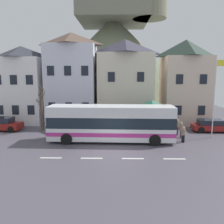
{
  "coord_description": "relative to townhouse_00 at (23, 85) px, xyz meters",
  "views": [
    {
      "loc": [
        0.36,
        -17.71,
        5.99
      ],
      "look_at": [
        -0.19,
        5.84,
        2.23
      ],
      "focal_mm": 37.15,
      "sensor_mm": 36.0,
      "label": 1
    }
  ],
  "objects": [
    {
      "name": "parked_car_01",
      "position": [
        22.13,
        -4.66,
        -4.14
      ],
      "size": [
        4.17,
        2.06,
        1.28
      ],
      "rotation": [
        0.0,
        0.0,
        -0.05
      ],
      "color": "maroon",
      "rests_on": "ground_plane"
    },
    {
      "name": "townhouse_02",
      "position": [
        12.98,
        0.93,
        0.46
      ],
      "size": [
        6.66,
        7.02,
        10.47
      ],
      "color": "beige",
      "rests_on": "ground_plane"
    },
    {
      "name": "transit_bus",
      "position": [
        11.45,
        -8.71,
        -3.13
      ],
      "size": [
        11.33,
        2.93,
        3.27
      ],
      "rotation": [
        0.0,
        0.0,
        -0.02
      ],
      "color": "white",
      "rests_on": "ground_plane"
    },
    {
      "name": "bare_tree_00",
      "position": [
        3.86,
        -4.78,
        -2.29
      ],
      "size": [
        1.46,
        1.84,
        4.75
      ],
      "color": "brown",
      "rests_on": "ground_plane"
    },
    {
      "name": "pedestrian_02",
      "position": [
        18.07,
        -6.31,
        -3.9
      ],
      "size": [
        0.29,
        0.34,
        1.62
      ],
      "color": "#38332D",
      "rests_on": "ground_plane"
    },
    {
      "name": "townhouse_03",
      "position": [
        20.41,
        0.11,
        0.36
      ],
      "size": [
        5.38,
        5.39,
        10.28
      ],
      "color": "beige",
      "rests_on": "ground_plane"
    },
    {
      "name": "flagpole",
      "position": [
        21.21,
        -7.33,
        -0.48
      ],
      "size": [
        0.95,
        0.1,
        7.44
      ],
      "color": "silver",
      "rests_on": "ground_plane"
    },
    {
      "name": "ground_plane",
      "position": [
        11.65,
        -11.55,
        -4.81
      ],
      "size": [
        40.0,
        60.0,
        0.07
      ],
      "color": "#504B56"
    },
    {
      "name": "bus_shelter",
      "position": [
        15.54,
        -5.43,
        -1.86
      ],
      "size": [
        3.6,
        3.6,
        3.48
      ],
      "color": "#473D33",
      "rests_on": "ground_plane"
    },
    {
      "name": "public_bench",
      "position": [
        17.13,
        -3.72,
        -4.31
      ],
      "size": [
        1.55,
        0.48,
        0.87
      ],
      "color": "#33473D",
      "rests_on": "ground_plane"
    },
    {
      "name": "townhouse_01",
      "position": [
        6.32,
        -0.04,
        0.79
      ],
      "size": [
        5.9,
        5.08,
        11.14
      ],
      "color": "silver",
      "rests_on": "ground_plane"
    },
    {
      "name": "pedestrian_03",
      "position": [
        18.13,
        -7.44,
        -3.91
      ],
      "size": [
        0.29,
        0.32,
        1.57
      ],
      "color": "#2D2D38",
      "rests_on": "ground_plane"
    },
    {
      "name": "parked_car_00",
      "position": [
        -0.52,
        -4.72,
        -4.08
      ],
      "size": [
        3.95,
        2.08,
        1.43
      ],
      "rotation": [
        0.0,
        0.0,
        -0.07
      ],
      "color": "maroon",
      "rests_on": "ground_plane"
    },
    {
      "name": "hilltop_castle",
      "position": [
        11.26,
        20.27,
        4.85
      ],
      "size": [
        36.52,
        36.52,
        25.72
      ],
      "color": "#6C7158",
      "rests_on": "ground_plane"
    },
    {
      "name": "pedestrian_01",
      "position": [
        17.94,
        -8.93,
        -3.97
      ],
      "size": [
        0.34,
        0.35,
        1.46
      ],
      "color": "black",
      "rests_on": "ground_plane"
    },
    {
      "name": "pedestrian_00",
      "position": [
        15.74,
        -7.0,
        -3.93
      ],
      "size": [
        0.36,
        0.31,
        1.6
      ],
      "color": "#2D2D38",
      "rests_on": "ground_plane"
    },
    {
      "name": "townhouse_00",
      "position": [
        0.0,
        0.0,
        0.0
      ],
      "size": [
        5.55,
        5.17,
        9.56
      ],
      "color": "white",
      "rests_on": "ground_plane"
    }
  ]
}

